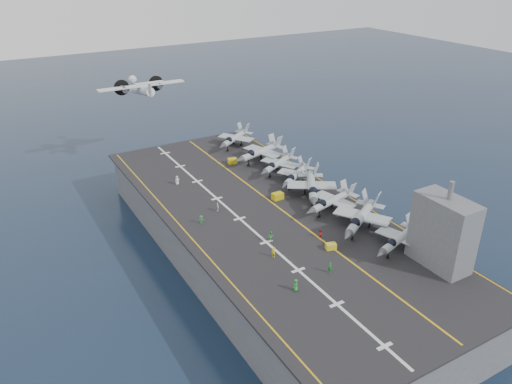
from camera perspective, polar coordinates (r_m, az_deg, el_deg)
ground at (r=104.64m, az=1.11°, el=-7.25°), size 500.00×500.00×0.00m
hull at (r=101.99m, az=1.13°, el=-4.90°), size 36.00×90.00×10.00m
flight_deck at (r=99.43m, az=1.16°, el=-2.32°), size 38.00×92.00×0.40m
foul_line at (r=100.74m, az=2.62°, el=-1.81°), size 0.35×90.00×0.02m
landing_centerline at (r=96.71m, az=-1.89°, el=-3.05°), size 0.50×90.00×0.02m
deck_edge_port at (r=92.74m, az=-7.89°, el=-4.68°), size 0.25×90.00×0.02m
deck_edge_stbd at (r=109.08m, az=9.50°, el=0.12°), size 0.25×90.00×0.02m
island_superstructure at (r=85.05m, az=20.73°, el=-3.47°), size 5.00×10.00×15.00m
fighter_jet_1 at (r=89.45m, az=16.13°, el=-5.07°), size 15.41×12.46×4.65m
fighter_jet_2 at (r=93.80m, az=11.92°, el=-2.76°), size 18.75×16.98×5.42m
fighter_jet_3 at (r=99.55m, az=8.70°, el=-0.93°), size 15.43×12.06×4.75m
fighter_jet_4 at (r=104.40m, az=6.41°, el=0.73°), size 17.02×18.57×5.37m
fighter_jet_5 at (r=110.37m, az=4.62°, el=2.03°), size 15.86×14.55×4.58m
fighter_jet_6 at (r=116.08m, az=2.57°, el=3.35°), size 16.11×14.16×4.68m
fighter_jet_7 at (r=122.01m, az=0.52°, el=4.69°), size 17.62×14.25×5.31m
fighter_jet_8 at (r=131.84m, az=-2.46°, el=6.22°), size 16.97×15.71×4.90m
tow_cart_a at (r=87.99m, az=8.55°, el=-6.16°), size 2.05×1.63×1.08m
tow_cart_b at (r=103.94m, az=2.48°, el=-0.47°), size 2.33×1.56×1.37m
tow_cart_c at (r=121.65m, az=-2.72°, el=3.57°), size 2.44×1.89×1.29m
crew_0 at (r=77.27m, az=4.56°, el=-10.56°), size 1.44×1.23×2.02m
crew_1 at (r=84.72m, az=2.03°, el=-6.88°), size 1.19×1.38×1.93m
crew_2 at (r=88.92m, az=1.73°, el=-5.12°), size 1.43×1.21×2.02m
crew_3 at (r=95.21m, az=-6.28°, el=-3.15°), size 1.20×1.08×1.67m
crew_4 at (r=99.26m, az=-4.42°, el=-1.71°), size 1.05×1.30×1.88m
crew_5 at (r=111.62m, az=-8.99°, el=1.34°), size 1.33×0.99×2.04m
crew_6 at (r=81.76m, az=8.45°, el=-8.56°), size 1.14×1.34×1.88m
crew_7 at (r=90.89m, az=7.30°, el=-4.71°), size 1.23×1.13×1.71m
transport_plane at (r=145.17m, az=-12.87°, el=11.23°), size 24.51×16.91×5.73m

